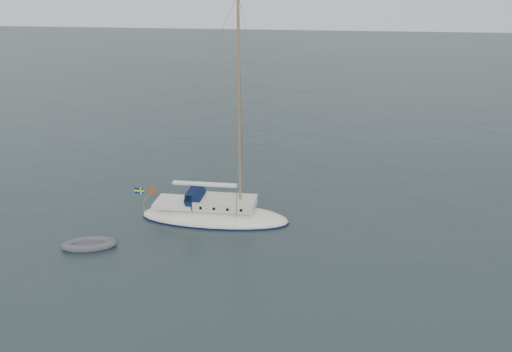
# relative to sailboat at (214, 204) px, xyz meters

# --- Properties ---
(ground) EXTENTS (300.00, 300.00, 0.00)m
(ground) POSITION_rel_sailboat_xyz_m (3.92, -1.88, -1.00)
(ground) COLOR black
(ground) RESTS_ON ground
(sailboat) EXTENTS (9.27, 2.78, 13.20)m
(sailboat) POSITION_rel_sailboat_xyz_m (0.00, 0.00, 0.00)
(sailboat) COLOR white
(sailboat) RESTS_ON ground
(dinghy) EXTENTS (2.89, 1.31, 0.42)m
(dinghy) POSITION_rel_sailboat_xyz_m (-5.70, -4.46, -0.82)
(dinghy) COLOR #4D4D52
(dinghy) RESTS_ON ground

